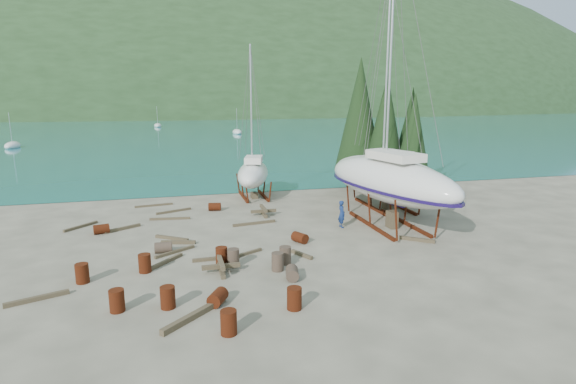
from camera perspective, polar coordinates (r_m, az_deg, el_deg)
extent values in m
plane|color=#585445|center=(24.53, -1.94, -7.31)|extent=(600.00, 600.00, 0.00)
plane|color=#187874|center=(337.73, -14.19, 10.16)|extent=(700.00, 700.00, 0.00)
ellipsoid|color=#21361B|center=(342.73, -14.20, 10.17)|extent=(800.00, 360.00, 110.00)
cube|color=beige|center=(219.64, -29.67, 8.77)|extent=(6.00, 5.00, 4.00)
cube|color=#A54C2D|center=(219.58, -29.75, 9.49)|extent=(6.60, 5.60, 1.60)
cube|color=beige|center=(213.20, -19.10, 9.61)|extent=(6.00, 5.00, 4.00)
cube|color=#A54C2D|center=(213.14, -19.16, 10.36)|extent=(6.60, 5.60, 1.60)
cube|color=beige|center=(215.56, -5.54, 10.21)|extent=(6.00, 5.00, 4.00)
cube|color=#A54C2D|center=(215.50, -5.55, 10.96)|extent=(6.60, 5.60, 1.60)
cylinder|color=black|center=(39.50, 11.96, 1.02)|extent=(0.36, 0.36, 1.60)
cone|color=black|center=(38.89, 12.28, 8.28)|extent=(3.60, 3.60, 8.40)
cylinder|color=black|center=(38.51, 15.28, 0.40)|extent=(0.36, 0.36, 1.36)
cone|color=black|center=(37.92, 15.63, 6.71)|extent=(3.06, 3.06, 7.14)
cylinder|color=black|center=(40.63, 8.82, 1.61)|extent=(0.36, 0.36, 1.84)
cone|color=black|center=(40.02, 9.08, 9.74)|extent=(4.14, 4.14, 9.66)
cylinder|color=black|center=(41.79, 15.03, 1.35)|extent=(0.36, 0.36, 1.44)
cone|color=black|center=(41.24, 15.36, 7.51)|extent=(3.24, 3.24, 7.56)
ellipsoid|color=silver|center=(86.60, -31.59, 5.04)|extent=(2.00, 5.00, 1.40)
cylinder|color=silver|center=(86.39, -31.79, 6.91)|extent=(0.08, 0.08, 5.00)
ellipsoid|color=silver|center=(103.99, -6.48, 7.57)|extent=(2.00, 5.00, 1.40)
cylinder|color=silver|center=(103.82, -6.52, 9.13)|extent=(0.08, 0.08, 5.00)
ellipsoid|color=silver|center=(132.85, -16.21, 8.10)|extent=(2.00, 5.00, 1.40)
cylinder|color=silver|center=(132.71, -16.28, 9.32)|extent=(0.08, 0.08, 5.00)
ellipsoid|color=silver|center=(29.10, 12.74, 1.46)|extent=(5.75, 12.24, 2.75)
cube|color=#180C40|center=(28.77, 13.20, -0.56)|extent=(0.67, 2.13, 1.00)
cube|color=silver|center=(28.35, 13.44, 4.48)|extent=(2.57, 3.85, 0.50)
cylinder|color=silver|center=(29.38, 12.99, 18.31)|extent=(0.14, 0.14, 14.15)
cube|color=#5A1E0F|center=(29.22, 10.39, -4.14)|extent=(0.18, 6.48, 0.20)
cube|color=#5A1E0F|center=(30.30, 14.52, -3.75)|extent=(0.18, 6.48, 0.20)
cube|color=brown|center=(29.12, 13.06, -3.41)|extent=(0.50, 0.80, 1.07)
ellipsoid|color=silver|center=(33.93, 12.28, 2.39)|extent=(6.31, 10.74, 2.44)
cube|color=#180C40|center=(33.61, 12.62, 0.95)|extent=(0.86, 1.83, 1.00)
cube|color=silver|center=(33.27, 12.79, 4.75)|extent=(2.60, 3.47, 0.50)
cylinder|color=silver|center=(34.02, 12.45, 15.13)|extent=(0.14, 0.14, 12.40)
cube|color=#5A1E0F|center=(33.97, 10.51, -1.88)|extent=(0.18, 5.68, 0.20)
cube|color=#5A1E0F|center=(34.91, 13.64, -1.65)|extent=(0.18, 5.68, 0.20)
cube|color=brown|center=(33.90, 12.51, -1.38)|extent=(0.50, 0.80, 0.91)
ellipsoid|color=silver|center=(36.86, -4.46, 2.31)|extent=(4.35, 7.98, 1.96)
cube|color=#180C40|center=(36.58, -4.34, 1.40)|extent=(0.61, 1.39, 1.00)
cube|color=silver|center=(36.31, -4.38, 4.13)|extent=(1.88, 2.55, 0.50)
cylinder|color=silver|center=(36.73, -4.71, 11.13)|extent=(0.14, 0.14, 9.14)
cube|color=#5A1E0F|center=(37.08, -5.69, -0.58)|extent=(0.18, 4.19, 0.20)
cube|color=#5A1E0F|center=(37.37, -3.15, -0.44)|extent=(0.18, 4.19, 0.20)
cube|color=brown|center=(36.82, -4.31, -0.42)|extent=(0.50, 0.80, 0.48)
imported|color=navy|center=(28.57, 6.82, -2.79)|extent=(0.46, 0.66, 1.74)
cylinder|color=#5A1E0F|center=(22.17, -24.68, -9.36)|extent=(0.58, 0.58, 0.88)
cylinder|color=#2D2823|center=(20.62, 0.53, -10.26)|extent=(0.76, 0.98, 0.58)
cylinder|color=#5A1E0F|center=(29.44, -22.61, -4.37)|extent=(0.99, 0.77, 0.58)
cylinder|color=#5A1E0F|center=(16.31, -7.54, -16.09)|extent=(0.58, 0.58, 0.88)
cylinder|color=#5A1E0F|center=(33.11, -9.29, -1.86)|extent=(0.97, 0.73, 0.58)
cylinder|color=#2D2823|center=(21.56, -1.32, -8.83)|extent=(0.58, 0.58, 0.88)
cylinder|color=#5A1E0F|center=(25.58, 1.52, -5.82)|extent=(0.93, 1.05, 0.58)
cylinder|color=#5A1E0F|center=(17.88, 0.81, -13.36)|extent=(0.58, 0.58, 0.88)
cylinder|color=#5A1E0F|center=(22.39, -17.73, -8.61)|extent=(0.58, 0.58, 0.88)
cylinder|color=#5A1E0F|center=(18.57, -15.02, -12.79)|extent=(0.58, 0.58, 0.88)
cylinder|color=#5A1E0F|center=(18.51, -8.92, -13.10)|extent=(0.94, 1.05, 0.58)
cylinder|color=#5A1E0F|center=(18.88, -20.90, -12.76)|extent=(0.58, 0.58, 0.88)
cylinder|color=#5A1E0F|center=(22.53, -8.43, -8.03)|extent=(0.58, 0.58, 0.88)
cylinder|color=#2D2823|center=(24.83, -15.54, -6.81)|extent=(0.91, 0.63, 0.58)
cylinder|color=#2D2823|center=(22.21, -6.96, -8.28)|extent=(0.58, 0.58, 0.88)
cylinder|color=#2D2823|center=(22.37, -0.35, -8.04)|extent=(0.58, 0.58, 0.88)
cube|color=brown|center=(35.53, -16.66, -1.63)|extent=(2.79, 0.58, 0.14)
cube|color=brown|center=(26.91, 16.03, -5.81)|extent=(1.70, 1.42, 0.19)
cube|color=brown|center=(29.85, -20.25, -4.36)|extent=(2.07, 1.40, 0.19)
cube|color=brown|center=(23.67, -5.76, -7.90)|extent=(2.23, 1.31, 0.15)
cube|color=brown|center=(27.02, -14.54, -5.68)|extent=(1.88, 1.42, 0.17)
cube|color=brown|center=(23.29, -9.08, -8.32)|extent=(2.40, 0.23, 0.16)
cube|color=brown|center=(23.54, 1.75, -7.93)|extent=(0.82, 1.43, 0.17)
cube|color=brown|center=(26.14, -13.76, -6.22)|extent=(1.91, 0.67, 0.19)
cube|color=brown|center=(33.33, -14.30, -2.36)|extent=(2.48, 1.14, 0.15)
cube|color=brown|center=(29.28, -4.30, -3.97)|extent=(2.88, 0.60, 0.16)
cube|color=brown|center=(24.69, -14.16, -7.36)|extent=(2.11, 1.47, 0.15)
cube|color=brown|center=(23.36, -15.25, -8.52)|extent=(1.68, 1.88, 0.17)
cube|color=brown|center=(21.28, -29.25, -11.71)|extent=(2.29, 1.01, 0.18)
cube|color=brown|center=(31.35, -14.76, -3.29)|extent=(2.67, 0.50, 0.15)
cube|color=brown|center=(17.72, -11.73, -15.03)|extent=(2.54, 2.32, 0.23)
cube|color=brown|center=(31.36, -24.81, -3.99)|extent=(1.78, 1.90, 0.16)
cube|color=brown|center=(21.68, -8.48, -9.81)|extent=(0.20, 1.80, 0.20)
cube|color=brown|center=(21.60, -8.50, -9.31)|extent=(1.80, 0.20, 0.20)
cube|color=brown|center=(21.53, -8.51, -8.82)|extent=(0.20, 1.80, 0.20)
cube|color=brown|center=(31.49, -3.12, -2.78)|extent=(0.20, 1.80, 0.20)
cube|color=brown|center=(31.44, -3.13, -2.43)|extent=(1.80, 0.20, 0.20)
cube|color=brown|center=(31.40, -3.13, -2.08)|extent=(0.20, 1.80, 0.20)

